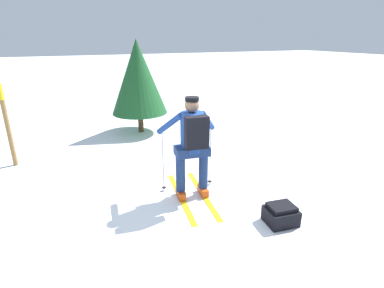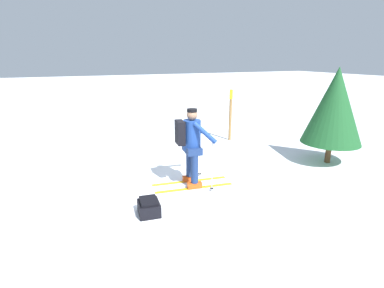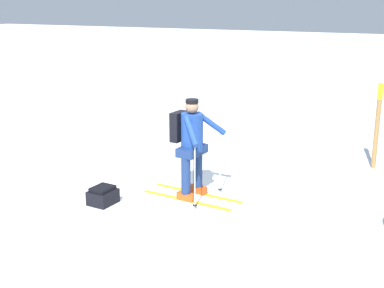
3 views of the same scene
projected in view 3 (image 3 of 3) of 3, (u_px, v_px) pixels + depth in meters
name	position (u px, v px, depth m)	size (l,w,h in m)	color
ground_plane	(190.00, 195.00, 8.86)	(80.00, 80.00, 0.00)	white
skier	(191.00, 142.00, 8.55)	(1.70, 0.99, 1.64)	gold
dropped_backpack	(103.00, 196.00, 8.48)	(0.41, 0.46, 0.28)	black
trail_marker	(378.00, 120.00, 10.00)	(0.10, 0.10, 1.63)	olive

